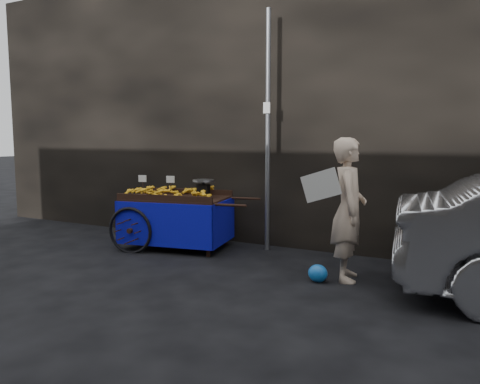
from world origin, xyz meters
The scene contains 6 objects.
ground centered at (0.00, 0.00, 0.00)m, with size 80.00×80.00×0.00m, color black.
building_wall centered at (0.39, 2.60, 2.50)m, with size 13.50×2.00×5.00m.
street_pole centered at (0.30, 1.30, 2.01)m, with size 0.12×0.10×4.00m.
banana_cart centered at (-1.22, 0.72, 0.80)m, with size 2.52×1.47×1.29m.
vendor centered at (1.95, 0.26, 0.96)m, with size 0.92×0.79×1.91m.
plastic_bag centered at (1.64, -0.05, 0.12)m, with size 0.26×0.21×0.24m, color blue.
Camera 1 is at (3.50, -5.88, 1.91)m, focal length 35.00 mm.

